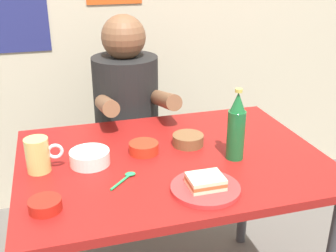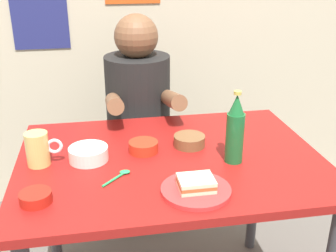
% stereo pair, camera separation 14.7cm
% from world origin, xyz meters
% --- Properties ---
extents(dining_table, '(1.10, 0.80, 0.74)m').
position_xyz_m(dining_table, '(0.00, 0.00, 0.65)').
color(dining_table, maroon).
rests_on(dining_table, ground).
extents(stool, '(0.34, 0.34, 0.45)m').
position_xyz_m(stool, '(-0.05, 0.63, 0.35)').
color(stool, '#4C4C51').
rests_on(stool, ground).
extents(person_seated, '(0.33, 0.56, 0.72)m').
position_xyz_m(person_seated, '(-0.05, 0.62, 0.77)').
color(person_seated, black).
rests_on(person_seated, stool).
extents(plate_orange, '(0.22, 0.22, 0.01)m').
position_xyz_m(plate_orange, '(0.03, -0.25, 0.75)').
color(plate_orange, red).
rests_on(plate_orange, dining_table).
extents(sandwich, '(0.11, 0.09, 0.04)m').
position_xyz_m(sandwich, '(0.03, -0.25, 0.77)').
color(sandwich, beige).
rests_on(sandwich, plate_orange).
extents(beer_mug, '(0.13, 0.08, 0.12)m').
position_xyz_m(beer_mug, '(-0.46, 0.02, 0.80)').
color(beer_mug, '#D1BC66').
rests_on(beer_mug, dining_table).
extents(beer_bottle, '(0.06, 0.06, 0.26)m').
position_xyz_m(beer_bottle, '(0.21, -0.07, 0.86)').
color(beer_bottle, '#19602D').
rests_on(beer_bottle, dining_table).
extents(sambal_bowl_red, '(0.10, 0.10, 0.03)m').
position_xyz_m(sambal_bowl_red, '(-0.45, -0.23, 0.76)').
color(sambal_bowl_red, '#B21E14').
rests_on(sambal_bowl_red, dining_table).
extents(sauce_bowl_chili, '(0.11, 0.11, 0.04)m').
position_xyz_m(sauce_bowl_chili, '(-0.09, 0.06, 0.76)').
color(sauce_bowl_chili, red).
rests_on(sauce_bowl_chili, dining_table).
extents(rice_bowl_white, '(0.14, 0.14, 0.05)m').
position_xyz_m(rice_bowl_white, '(-0.29, 0.02, 0.77)').
color(rice_bowl_white, silver).
rests_on(rice_bowl_white, dining_table).
extents(condiment_bowl_brown, '(0.12, 0.12, 0.04)m').
position_xyz_m(condiment_bowl_brown, '(0.09, 0.08, 0.76)').
color(condiment_bowl_brown, brown).
rests_on(condiment_bowl_brown, dining_table).
extents(spoon, '(0.10, 0.09, 0.01)m').
position_xyz_m(spoon, '(-0.19, -0.11, 0.75)').
color(spoon, '#26A559').
rests_on(spoon, dining_table).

